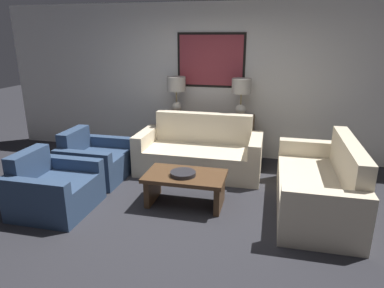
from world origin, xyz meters
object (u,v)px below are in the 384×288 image
at_px(table_lamp_left, 176,88).
at_px(couch_by_side, 319,187).
at_px(couch_by_back_wall, 200,154).
at_px(armchair_near_back_wall, 94,162).
at_px(table_lamp_right, 241,91).
at_px(coffee_table, 185,183).
at_px(armchair_near_camera, 54,190).
at_px(decorative_bowl, 183,174).
at_px(console_table, 207,137).

height_order(table_lamp_left, couch_by_side, table_lamp_left).
bearing_deg(table_lamp_left, couch_by_back_wall, -49.56).
bearing_deg(couch_by_back_wall, armchair_near_back_wall, -157.07).
xyz_separation_m(table_lamp_right, couch_by_back_wall, (-0.56, -0.66, -0.93)).
xyz_separation_m(coffee_table, armchair_near_camera, (-1.57, -0.51, -0.03)).
xyz_separation_m(table_lamp_right, armchair_near_camera, (-2.07, -2.33, -0.97)).
bearing_deg(couch_by_side, decorative_bowl, -169.48).
distance_m(couch_by_back_wall, armchair_near_camera, 2.25).
bearing_deg(armchair_near_camera, table_lamp_left, 67.86).
bearing_deg(couch_by_side, table_lamp_left, 145.94).
relative_size(couch_by_side, armchair_near_back_wall, 2.13).
height_order(table_lamp_right, armchair_near_back_wall, table_lamp_right).
xyz_separation_m(table_lamp_left, decorative_bowl, (0.60, -1.86, -0.79)).
relative_size(couch_by_back_wall, armchair_near_back_wall, 2.13).
xyz_separation_m(console_table, coffee_table, (0.06, -1.81, -0.10)).
distance_m(couch_by_side, armchair_near_camera, 3.32).
bearing_deg(couch_by_side, couch_by_back_wall, 152.80).
relative_size(coffee_table, armchair_near_back_wall, 1.12).
bearing_deg(console_table, table_lamp_left, 180.00).
relative_size(console_table, couch_by_side, 0.82).
distance_m(couch_by_side, armchair_near_back_wall, 3.24).
bearing_deg(decorative_bowl, armchair_near_back_wall, 160.16).
relative_size(table_lamp_left, decorative_bowl, 1.96).
distance_m(couch_by_back_wall, decorative_bowl, 1.21).
height_order(couch_by_back_wall, armchair_near_back_wall, couch_by_back_wall).
xyz_separation_m(table_lamp_left, couch_by_side, (2.28, -1.54, -0.93)).
bearing_deg(couch_by_side, table_lamp_right, 126.93).
bearing_deg(armchair_near_back_wall, coffee_table, -18.17).
relative_size(coffee_table, decorative_bowl, 3.16).
bearing_deg(table_lamp_right, coffee_table, -105.54).
distance_m(table_lamp_left, couch_by_back_wall, 1.27).
height_order(table_lamp_right, coffee_table, table_lamp_right).
bearing_deg(armchair_near_back_wall, couch_by_back_wall, 22.93).
relative_size(couch_by_back_wall, couch_by_side, 1.00).
height_order(table_lamp_right, couch_by_side, table_lamp_right).
relative_size(table_lamp_right, couch_by_back_wall, 0.33).
bearing_deg(armchair_near_back_wall, table_lamp_left, 53.89).
distance_m(console_table, coffee_table, 1.81).
bearing_deg(couch_by_back_wall, console_table, 90.00).
height_order(couch_by_back_wall, coffee_table, couch_by_back_wall).
xyz_separation_m(armchair_near_back_wall, armchair_near_camera, (0.00, -1.03, 0.00)).
bearing_deg(table_lamp_left, decorative_bowl, -72.00).
xyz_separation_m(table_lamp_left, couch_by_back_wall, (0.56, -0.66, -0.93)).
relative_size(couch_by_side, decorative_bowl, 6.00).
relative_size(couch_by_back_wall, armchair_near_camera, 2.13).
height_order(console_table, armchair_near_back_wall, console_table).
bearing_deg(coffee_table, armchair_near_back_wall, 161.83).
relative_size(console_table, couch_by_back_wall, 0.82).
height_order(table_lamp_left, table_lamp_right, same).
xyz_separation_m(couch_by_side, armchair_near_back_wall, (-3.23, 0.25, -0.03)).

